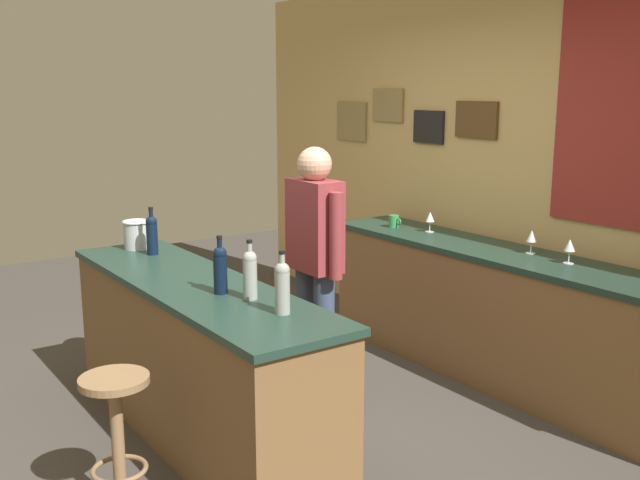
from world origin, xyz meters
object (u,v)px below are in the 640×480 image
wine_glass_a (430,218)px  coffee_mug (394,221)px  wine_bottle_c (250,273)px  ice_bucket (137,234)px  bar_stool (117,422)px  wine_bottle_d (282,286)px  bartender (315,258)px  wine_bottle_b (220,268)px  wine_glass_b (532,237)px  wine_bottle_a (152,234)px  wine_glass_c (570,246)px

wine_glass_a → coffee_mug: bearing=-162.0°
wine_bottle_c → ice_bucket: bearing=-178.9°
bar_stool → wine_bottle_d: bearing=68.8°
bartender → coffee_mug: bearing=117.7°
wine_bottle_b → wine_glass_b: size_ratio=1.97×
bar_stool → wine_bottle_d: (0.28, 0.73, 0.60)m
wine_bottle_a → wine_bottle_d: size_ratio=1.00×
ice_bucket → wine_glass_a: 2.14m
wine_bottle_a → wine_bottle_c: 1.23m
bar_stool → wine_bottle_b: (-0.19, 0.65, 0.60)m
bar_stool → wine_bottle_c: (-0.02, 0.73, 0.60)m
bartender → wine_bottle_c: (0.50, -0.74, 0.12)m
bar_stool → wine_bottle_d: wine_bottle_d is taller
wine_bottle_a → wine_bottle_d: 1.53m
wine_bottle_a → ice_bucket: (-0.22, -0.02, -0.04)m
bartender → wine_bottle_b: bartender is taller
wine_bottle_c → wine_glass_b: wine_bottle_c is taller
bar_stool → wine_bottle_a: (-1.25, 0.71, 0.60)m
wine_glass_b → wine_glass_c: 0.32m
wine_bottle_a → wine_glass_a: 2.07m
bar_stool → wine_bottle_c: bearing=91.3°
bar_stool → coffee_mug: 2.92m
ice_bucket → bar_stool: bearing=-25.5°
wine_bottle_a → ice_bucket: 0.22m
wine_bottle_d → bar_stool: bearing=-111.2°
bartender → wine_glass_b: bartender is taller
wine_glass_c → bartender: bearing=-125.2°
bar_stool → ice_bucket: size_ratio=3.62×
wine_glass_a → wine_glass_b: 0.91m
wine_bottle_a → ice_bucket: wine_bottle_a is taller
wine_glass_b → coffee_mug: size_ratio=1.24×
bar_stool → ice_bucket: (-1.47, 0.70, 0.56)m
bartender → wine_bottle_b: bearing=-68.5°
wine_bottle_c → wine_bottle_d: (0.30, 0.00, 0.00)m
bartender → wine_glass_a: 1.32m
wine_bottle_c → ice_bucket: (-1.45, -0.03, -0.04)m
wine_bottle_a → wine_glass_a: bearing=78.6°
bartender → wine_glass_a: (-0.32, 1.27, 0.07)m
ice_bucket → coffee_mug: (0.33, 1.95, -0.07)m
wine_glass_a → wine_glass_c: same height
bar_stool → wine_glass_a: (-0.84, 2.74, 0.55)m
ice_bucket → wine_glass_b: bearing=53.6°
wine_bottle_c → bar_stool: bearing=-88.7°
bartender → wine_glass_a: bearing=104.2°
wine_bottle_a → coffee_mug: bearing=86.7°
ice_bucket → wine_glass_b: 2.59m
wine_bottle_b → wine_glass_a: 2.19m
wine_glass_c → wine_bottle_d: bearing=-93.0°
wine_bottle_a → wine_bottle_c: bearing=0.6°
bar_stool → wine_bottle_c: size_ratio=2.22×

